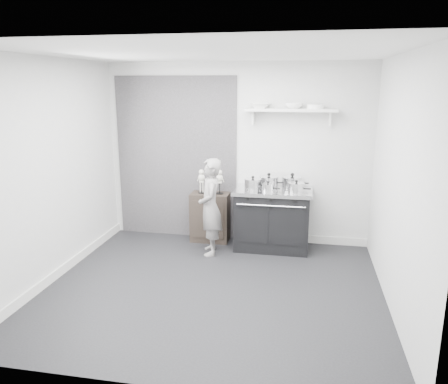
{
  "coord_description": "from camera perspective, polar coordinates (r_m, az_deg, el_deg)",
  "views": [
    {
      "loc": [
        1.03,
        -4.69,
        2.39
      ],
      "look_at": [
        -0.03,
        0.95,
        0.96
      ],
      "focal_mm": 35.0,
      "sensor_mm": 36.0,
      "label": 1
    }
  ],
  "objects": [
    {
      "name": "plate_stack",
      "position": [
        6.36,
        11.86,
        10.87
      ],
      "size": [
        0.24,
        0.24,
        0.06
      ],
      "primitive_type": "cylinder",
      "color": "white",
      "rests_on": "wall_shelf"
    },
    {
      "name": "skeleton_torso",
      "position": [
        6.57,
        -0.58,
        1.57
      ],
      "size": [
        0.12,
        0.08,
        0.43
      ],
      "primitive_type": null,
      "color": "beige",
      "rests_on": "side_cabinet"
    },
    {
      "name": "bowl_large",
      "position": [
        6.4,
        4.74,
        11.17
      ],
      "size": [
        0.29,
        0.29,
        0.07
      ],
      "primitive_type": "imported",
      "color": "white",
      "rests_on": "wall_shelf"
    },
    {
      "name": "child",
      "position": [
        6.16,
        -1.79,
        -1.98
      ],
      "size": [
        0.45,
        0.57,
        1.38
      ],
      "primitive_type": "imported",
      "rotation": [
        0.0,
        0.0,
        -1.32
      ],
      "color": "gray",
      "rests_on": "ground"
    },
    {
      "name": "pot_back_right",
      "position": [
        6.45,
        8.88,
        1.29
      ],
      "size": [
        0.39,
        0.31,
        0.22
      ],
      "color": "silver",
      "rests_on": "stove"
    },
    {
      "name": "room_shell",
      "position": [
        5.02,
        -2.32,
        5.43
      ],
      "size": [
        4.02,
        3.62,
        2.71
      ],
      "color": "beige",
      "rests_on": "ground"
    },
    {
      "name": "pot_front_right",
      "position": [
        6.16,
        9.43,
        0.55
      ],
      "size": [
        0.31,
        0.23,
        0.18
      ],
      "color": "silver",
      "rests_on": "stove"
    },
    {
      "name": "pot_front_left",
      "position": [
        6.28,
        3.79,
        1.04
      ],
      "size": [
        0.33,
        0.24,
        0.2
      ],
      "color": "silver",
      "rests_on": "stove"
    },
    {
      "name": "ground",
      "position": [
        5.36,
        -1.56,
        -12.44
      ],
      "size": [
        4.0,
        4.0,
        0.0
      ],
      "primitive_type": "plane",
      "color": "black",
      "rests_on": "ground"
    },
    {
      "name": "wall_shelf",
      "position": [
        6.38,
        8.75,
        10.45
      ],
      "size": [
        1.3,
        0.26,
        0.24
      ],
      "color": "silver",
      "rests_on": "room_shell"
    },
    {
      "name": "pot_front_center",
      "position": [
        6.18,
        5.76,
        0.58
      ],
      "size": [
        0.26,
        0.17,
        0.14
      ],
      "color": "silver",
      "rests_on": "stove"
    },
    {
      "name": "pot_back_left",
      "position": [
        6.43,
        5.86,
        1.36
      ],
      "size": [
        0.37,
        0.29,
        0.22
      ],
      "color": "silver",
      "rests_on": "stove"
    },
    {
      "name": "bowl_small",
      "position": [
        6.37,
        9.11,
        11.06
      ],
      "size": [
        0.25,
        0.25,
        0.08
      ],
      "primitive_type": "imported",
      "color": "white",
      "rests_on": "wall_shelf"
    },
    {
      "name": "side_cabinet",
      "position": [
        6.76,
        -1.82,
        -3.29
      ],
      "size": [
        0.58,
        0.34,
        0.76
      ],
      "primitive_type": "cube",
      "color": "black",
      "rests_on": "ground"
    },
    {
      "name": "stove",
      "position": [
        6.47,
        6.31,
        -3.45
      ],
      "size": [
        1.12,
        0.7,
        0.9
      ],
      "color": "black",
      "rests_on": "ground"
    },
    {
      "name": "skeleton_full",
      "position": [
        6.63,
        -2.95,
        1.64
      ],
      "size": [
        0.12,
        0.08,
        0.42
      ],
      "primitive_type": null,
      "color": "beige",
      "rests_on": "side_cabinet"
    }
  ]
}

